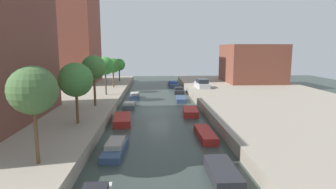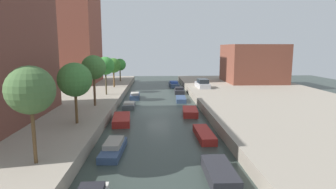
{
  "view_description": "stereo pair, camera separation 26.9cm",
  "coord_description": "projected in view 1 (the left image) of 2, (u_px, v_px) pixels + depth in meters",
  "views": [
    {
      "loc": [
        -0.68,
        -33.03,
        7.33
      ],
      "look_at": [
        1.3,
        3.25,
        1.38
      ],
      "focal_mm": 30.48,
      "sensor_mm": 36.0,
      "label": 1
    },
    {
      "loc": [
        -0.41,
        -33.05,
        7.33
      ],
      "look_at": [
        1.3,
        3.25,
        1.38
      ],
      "focal_mm": 30.48,
      "sensor_mm": 36.0,
      "label": 2
    }
  ],
  "objects": [
    {
      "name": "moored_boat_right_4",
      "position": [
        179.0,
        91.0,
        46.69
      ],
      "size": [
        1.66,
        3.65,
        0.96
      ],
      "color": "#232328",
      "rests_on": "ground_plane"
    },
    {
      "name": "ground_plane",
      "position": [
        159.0,
        110.0,
        33.77
      ],
      "size": [
        84.0,
        84.0,
        0.0
      ],
      "primitive_type": "plane",
      "color": "#2D3833"
    },
    {
      "name": "parked_car",
      "position": [
        202.0,
        84.0,
        45.97
      ],
      "size": [
        1.94,
        4.53,
        1.42
      ],
      "color": "#B7B7BC",
      "rests_on": "quay_right"
    },
    {
      "name": "street_tree_3",
      "position": [
        105.0,
        66.0,
        38.43
      ],
      "size": [
        2.44,
        2.44,
        5.17
      ],
      "color": "#4E432C",
      "rests_on": "quay_left"
    },
    {
      "name": "street_tree_5",
      "position": [
        119.0,
        65.0,
        54.56
      ],
      "size": [
        2.29,
        2.29,
        4.31
      ],
      "color": "#4D4123",
      "rests_on": "quay_left"
    },
    {
      "name": "moored_boat_right_0",
      "position": [
        222.0,
        173.0,
        16.17
      ],
      "size": [
        1.54,
        3.92,
        0.68
      ],
      "color": "#232328",
      "rests_on": "ground_plane"
    },
    {
      "name": "moored_boat_left_4",
      "position": [
        135.0,
        96.0,
        41.66
      ],
      "size": [
        1.5,
        3.94,
        0.86
      ],
      "color": "#33476B",
      "rests_on": "ground_plane"
    },
    {
      "name": "street_tree_2",
      "position": [
        94.0,
        68.0,
        30.92
      ],
      "size": [
        2.66,
        2.66,
        5.57
      ],
      "color": "brown",
      "rests_on": "quay_left"
    },
    {
      "name": "quay_left",
      "position": [
        29.0,
        108.0,
        32.88
      ],
      "size": [
        20.0,
        64.0,
        1.0
      ],
      "primitive_type": "cube",
      "color": "gray",
      "rests_on": "ground_plane"
    },
    {
      "name": "moored_boat_right_3",
      "position": [
        181.0,
        99.0,
        39.61
      ],
      "size": [
        1.48,
        3.76,
        0.57
      ],
      "color": "#33476B",
      "rests_on": "ground_plane"
    },
    {
      "name": "moored_boat_left_2",
      "position": [
        122.0,
        120.0,
        28.11
      ],
      "size": [
        1.95,
        4.43,
        0.68
      ],
      "color": "maroon",
      "rests_on": "ground_plane"
    },
    {
      "name": "low_block_right",
      "position": [
        252.0,
        63.0,
        53.56
      ],
      "size": [
        10.0,
        10.73,
        6.96
      ],
      "primitive_type": "cube",
      "color": "brown",
      "rests_on": "quay_right"
    },
    {
      "name": "street_tree_4",
      "position": [
        113.0,
        66.0,
        46.02
      ],
      "size": [
        2.38,
        2.38,
        4.71
      ],
      "color": "brown",
      "rests_on": "quay_left"
    },
    {
      "name": "moored_boat_right_5",
      "position": [
        173.0,
        84.0,
        54.45
      ],
      "size": [
        1.83,
        4.64,
        1.0
      ],
      "color": "#33476B",
      "rests_on": "ground_plane"
    },
    {
      "name": "quay_right",
      "position": [
        282.0,
        105.0,
        34.49
      ],
      "size": [
        20.0,
        64.0,
        1.0
      ],
      "primitive_type": "cube",
      "color": "gray",
      "rests_on": "ground_plane"
    },
    {
      "name": "apartment_tower_far",
      "position": [
        66.0,
        17.0,
        50.93
      ],
      "size": [
        10.0,
        11.35,
        23.71
      ],
      "primitive_type": "cube",
      "color": "brown",
      "rests_on": "quay_left"
    },
    {
      "name": "moored_boat_right_1",
      "position": [
        205.0,
        134.0,
        23.45
      ],
      "size": [
        1.33,
        4.43,
        0.6
      ],
      "color": "maroon",
      "rests_on": "ground_plane"
    },
    {
      "name": "moored_boat_left_3",
      "position": [
        129.0,
        105.0,
        35.35
      ],
      "size": [
        1.48,
        3.01,
        0.7
      ],
      "color": "#4C5156",
      "rests_on": "ground_plane"
    },
    {
      "name": "street_tree_0",
      "position": [
        33.0,
        90.0,
        15.15
      ],
      "size": [
        2.62,
        2.62,
        5.42
      ],
      "color": "brown",
      "rests_on": "quay_left"
    },
    {
      "name": "street_tree_1",
      "position": [
        76.0,
        80.0,
        23.62
      ],
      "size": [
        2.86,
        2.86,
        5.15
      ],
      "color": "brown",
      "rests_on": "quay_left"
    },
    {
      "name": "moored_boat_left_1",
      "position": [
        115.0,
        148.0,
        20.13
      ],
      "size": [
        1.56,
        4.46,
        0.82
      ],
      "color": "#33476B",
      "rests_on": "ground_plane"
    },
    {
      "name": "moored_boat_right_2",
      "position": [
        190.0,
        112.0,
        31.52
      ],
      "size": [
        1.82,
        3.78,
        0.69
      ],
      "color": "maroon",
      "rests_on": "ground_plane"
    }
  ]
}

